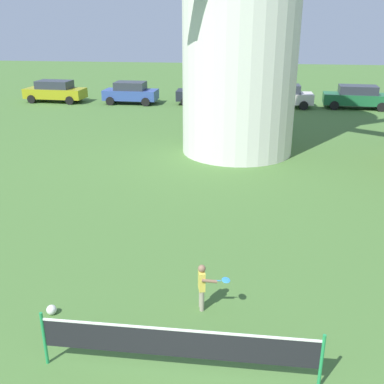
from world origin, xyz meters
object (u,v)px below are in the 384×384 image
(parked_car_cream, at_px, (282,96))
(parked_car_mustard, at_px, (55,91))
(parked_car_black, at_px, (206,93))
(parked_car_green, at_px, (357,97))
(stray_ball, at_px, (51,310))
(player_far, at_px, (203,284))
(parked_car_blue, at_px, (131,92))
(tennis_net, at_px, (178,343))

(parked_car_cream, bearing_deg, parked_car_mustard, 179.68)
(parked_car_black, relative_size, parked_car_green, 0.92)
(stray_ball, height_order, parked_car_black, parked_car_black)
(player_far, xyz_separation_m, parked_car_black, (-2.27, 24.60, 0.19))
(player_far, xyz_separation_m, parked_car_mustard, (-13.41, 24.18, 0.20))
(stray_ball, xyz_separation_m, parked_car_green, (11.38, 24.86, 0.70))
(parked_car_mustard, height_order, parked_car_cream, same)
(parked_car_blue, bearing_deg, stray_ball, -79.70)
(parked_car_mustard, bearing_deg, tennis_net, -63.30)
(parked_car_black, height_order, parked_car_green, same)
(tennis_net, relative_size, parked_car_mustard, 1.10)
(player_far, distance_m, parked_car_green, 25.61)
(parked_car_blue, bearing_deg, parked_car_black, 4.37)
(parked_car_green, bearing_deg, tennis_net, -107.78)
(tennis_net, bearing_deg, parked_car_blue, 105.89)
(tennis_net, relative_size, parked_car_cream, 1.18)
(tennis_net, height_order, stray_ball, tennis_net)
(parked_car_black, xyz_separation_m, parked_car_cream, (5.38, -0.51, 0.00))
(stray_ball, height_order, parked_car_cream, parked_car_cream)
(tennis_net, distance_m, player_far, 2.03)
(tennis_net, xyz_separation_m, parked_car_green, (8.43, 26.28, 0.13))
(parked_car_black, bearing_deg, tennis_net, -85.64)
(tennis_net, relative_size, parked_car_blue, 1.27)
(parked_car_cream, bearing_deg, parked_car_green, 1.98)
(tennis_net, bearing_deg, stray_ball, 154.36)
(player_far, relative_size, parked_car_mustard, 0.24)
(parked_car_mustard, xyz_separation_m, parked_car_black, (11.14, 0.42, -0.00))
(parked_car_cream, relative_size, parked_car_green, 0.91)
(parked_car_mustard, xyz_separation_m, parked_car_blue, (5.72, 0.01, -0.00))
(parked_car_mustard, relative_size, parked_car_green, 0.98)
(parked_car_blue, bearing_deg, player_far, -72.35)
(tennis_net, height_order, parked_car_blue, parked_car_blue)
(parked_car_mustard, relative_size, parked_car_cream, 1.07)
(parked_car_mustard, bearing_deg, stray_ball, -67.59)
(stray_ball, bearing_deg, parked_car_cream, 75.66)
(parked_car_cream, bearing_deg, stray_ball, -104.34)
(stray_ball, bearing_deg, parked_car_green, 65.40)
(stray_ball, relative_size, parked_car_green, 0.05)
(stray_ball, xyz_separation_m, parked_car_mustard, (-10.22, 24.77, 0.70))
(stray_ball, distance_m, parked_car_green, 27.35)
(parked_car_black, height_order, parked_car_cream, same)
(parked_car_black, bearing_deg, parked_car_blue, -175.63)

